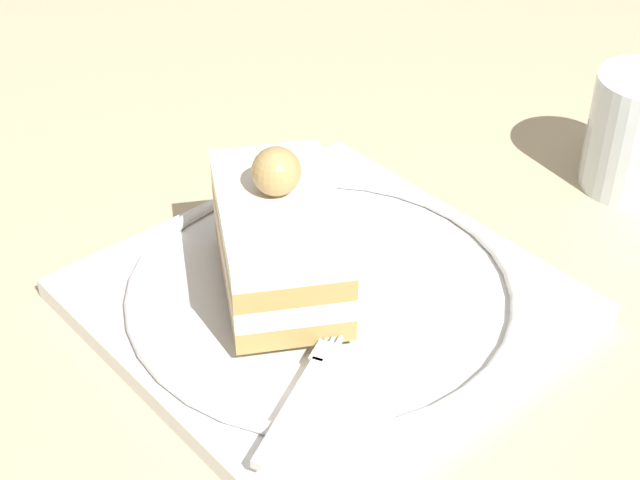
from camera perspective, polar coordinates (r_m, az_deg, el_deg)
ground_plane at (r=0.58m, az=-2.16°, el=-5.07°), size 2.40×2.40×0.00m
dessert_plate at (r=0.59m, az=0.00°, el=-3.15°), size 0.29×0.29×0.02m
cake_slice at (r=0.56m, az=-2.38°, el=0.10°), size 0.13×0.11×0.09m
fork at (r=0.52m, az=-0.62°, el=-8.00°), size 0.08×0.11×0.00m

